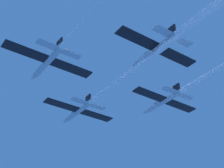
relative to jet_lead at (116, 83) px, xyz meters
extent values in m
cylinder|color=#B2BAC6|center=(0.00, 14.70, -0.02)|extent=(1.13, 10.28, 1.13)
cone|color=#B2BAC6|center=(0.00, 20.97, -0.02)|extent=(1.11, 2.26, 1.11)
ellipsoid|color=black|center=(0.00, 16.96, 0.46)|extent=(0.79, 2.06, 0.57)
cube|color=black|center=(-4.47, 14.19, -0.02)|extent=(7.81, 2.26, 0.25)
cube|color=black|center=(4.47, 14.19, -0.02)|extent=(7.81, 2.26, 0.25)
cube|color=black|center=(0.00, 10.59, 1.36)|extent=(0.30, 1.85, 1.64)
cube|color=#B2BAC6|center=(-2.32, 10.38, -0.02)|extent=(3.51, 1.36, 0.25)
cube|color=#B2BAC6|center=(2.32, 10.38, -0.02)|extent=(3.51, 1.36, 0.25)
cylinder|color=white|center=(0.00, -10.31, -0.02)|extent=(1.02, 39.75, 1.02)
cylinder|color=#B2BAC6|center=(-14.09, 1.26, -0.02)|extent=(1.13, 10.28, 1.13)
cone|color=#B2BAC6|center=(-14.09, 7.52, -0.02)|extent=(1.11, 2.26, 1.11)
ellipsoid|color=black|center=(-14.09, 3.52, 0.46)|extent=(0.79, 2.06, 0.57)
cube|color=black|center=(-18.56, 0.74, -0.02)|extent=(7.81, 2.26, 0.25)
cube|color=black|center=(-9.62, 0.74, -0.02)|extent=(7.81, 2.26, 0.25)
cube|color=black|center=(-14.09, -2.85, 1.37)|extent=(0.30, 1.85, 1.64)
cube|color=#B2BAC6|center=(-16.41, -3.06, -0.02)|extent=(3.51, 1.36, 0.25)
cube|color=#B2BAC6|center=(-11.76, -3.06, -0.02)|extent=(3.51, 1.36, 0.25)
cylinder|color=#B2BAC6|center=(14.04, 1.56, 1.06)|extent=(1.13, 10.28, 1.13)
cone|color=#B2BAC6|center=(14.04, 7.83, 1.06)|extent=(1.11, 2.26, 1.11)
ellipsoid|color=black|center=(14.04, 3.83, 1.54)|extent=(0.79, 2.06, 0.57)
cube|color=black|center=(9.57, 1.05, 1.06)|extent=(7.81, 2.26, 0.25)
cube|color=black|center=(18.51, 1.05, 1.06)|extent=(7.81, 2.26, 0.25)
cube|color=black|center=(14.04, -2.55, 2.45)|extent=(0.30, 1.85, 1.64)
cube|color=#B2BAC6|center=(11.71, -2.75, 1.06)|extent=(3.51, 1.36, 0.25)
cube|color=#B2BAC6|center=(16.36, -2.75, 1.06)|extent=(3.51, 1.36, 0.25)
cylinder|color=#B2BAC6|center=(0.26, -11.43, 1.03)|extent=(1.13, 10.28, 1.13)
cone|color=#B2BAC6|center=(0.26, -5.16, 1.03)|extent=(1.11, 2.26, 1.11)
ellipsoid|color=black|center=(0.26, -9.17, 1.51)|extent=(0.79, 2.06, 0.57)
cube|color=black|center=(-4.21, -11.94, 1.03)|extent=(7.81, 2.26, 0.25)
cube|color=black|center=(4.73, -11.94, 1.03)|extent=(7.81, 2.26, 0.25)
cube|color=black|center=(0.26, -15.54, 2.41)|extent=(0.30, 1.85, 1.64)
cube|color=#B2BAC6|center=(-2.06, -15.75, 1.03)|extent=(3.51, 1.36, 0.25)
cube|color=#B2BAC6|center=(2.58, -15.75, 1.03)|extent=(3.51, 1.36, 0.25)
camera|label=1|loc=(-33.06, -45.66, -35.61)|focal=54.80mm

